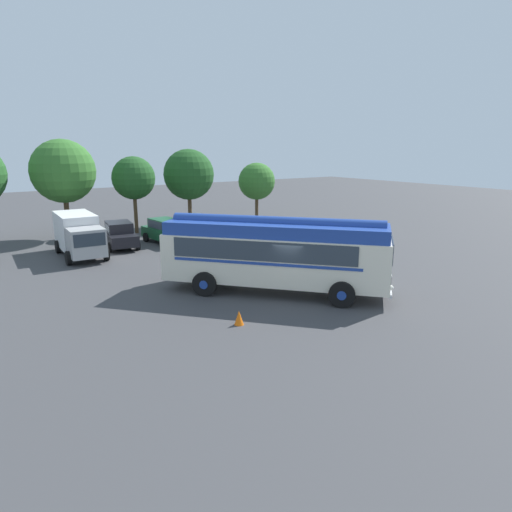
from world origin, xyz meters
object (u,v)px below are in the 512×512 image
(car_mid_left, at_px, (166,231))
(vintage_bus, at_px, (275,252))
(car_near_left, at_px, (120,234))
(car_mid_right, at_px, (196,226))
(traffic_cone, at_px, (239,318))
(box_van, at_px, (78,233))

(car_mid_left, bearing_deg, vintage_bus, -91.81)
(car_near_left, bearing_deg, car_mid_right, -0.17)
(car_near_left, relative_size, traffic_cone, 8.01)
(car_near_left, bearing_deg, box_van, -161.00)
(box_van, relative_size, traffic_cone, 10.64)
(traffic_cone, bearing_deg, vintage_bus, 34.44)
(car_mid_right, bearing_deg, car_near_left, 179.83)
(car_mid_right, xyz_separation_m, traffic_cone, (-6.40, -15.87, -0.57))
(traffic_cone, bearing_deg, car_mid_left, 75.87)
(traffic_cone, bearing_deg, box_van, 97.55)
(car_mid_left, xyz_separation_m, box_van, (-5.85, -0.46, 0.52))
(car_mid_left, relative_size, box_van, 0.74)
(car_mid_right, relative_size, box_van, 0.74)
(car_mid_right, distance_m, traffic_cone, 17.13)
(vintage_bus, xyz_separation_m, car_mid_right, (2.94, 13.50, -1.05))
(vintage_bus, bearing_deg, box_van, 113.43)
(vintage_bus, height_order, box_van, vintage_bus)
(vintage_bus, height_order, car_near_left, vintage_bus)
(traffic_cone, bearing_deg, car_mid_right, 68.03)
(vintage_bus, relative_size, traffic_cone, 16.76)
(box_van, xyz_separation_m, traffic_cone, (1.98, -14.92, -1.09))
(car_near_left, xyz_separation_m, traffic_cone, (-0.83, -15.89, -0.57))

